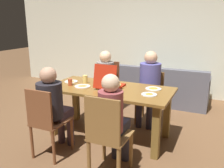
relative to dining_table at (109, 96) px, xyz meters
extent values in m
plane|color=brown|center=(0.00, 0.00, -0.64)|extent=(20.00, 20.00, 0.00)
cube|color=silver|center=(0.00, 2.62, 0.74)|extent=(7.87, 0.12, 2.75)
cube|color=brown|center=(0.00, 0.00, 0.12)|extent=(1.85, 0.88, 0.04)
cube|color=brown|center=(-0.81, -0.33, -0.27)|extent=(0.09, 0.09, 0.74)
cube|color=brown|center=(0.81, -0.33, -0.27)|extent=(0.09, 0.09, 0.74)
cube|color=brown|center=(-0.81, 0.33, -0.27)|extent=(0.09, 0.09, 0.74)
cube|color=brown|center=(0.81, 0.33, -0.27)|extent=(0.09, 0.09, 0.74)
cylinder|color=olive|center=(0.22, -0.63, -0.41)|extent=(0.05, 0.05, 0.46)
cylinder|color=olive|center=(0.59, -0.63, -0.41)|extent=(0.05, 0.05, 0.46)
cylinder|color=olive|center=(0.22, -1.02, -0.41)|extent=(0.05, 0.05, 0.46)
cylinder|color=olive|center=(0.59, -1.02, -0.41)|extent=(0.05, 0.05, 0.46)
cube|color=olive|center=(0.40, -0.82, -0.17)|extent=(0.43, 0.45, 0.02)
cube|color=olive|center=(0.40, -1.03, 0.09)|extent=(0.41, 0.03, 0.51)
cylinder|color=#313040|center=(0.33, -0.53, -0.40)|extent=(0.10, 0.10, 0.48)
cylinder|color=#313040|center=(0.47, -0.53, -0.40)|extent=(0.10, 0.10, 0.48)
cube|color=#313040|center=(0.40, -0.67, -0.11)|extent=(0.25, 0.31, 0.11)
cylinder|color=#934346|center=(0.40, -0.82, 0.12)|extent=(0.28, 0.28, 0.47)
sphere|color=beige|center=(0.40, -0.82, 0.45)|extent=(0.20, 0.20, 0.20)
cylinder|color=brown|center=(-0.30, 0.64, -0.41)|extent=(0.04, 0.04, 0.46)
cylinder|color=brown|center=(-0.63, 0.64, -0.41)|extent=(0.04, 0.04, 0.46)
cylinder|color=brown|center=(-0.30, 1.01, -0.41)|extent=(0.04, 0.04, 0.46)
cylinder|color=brown|center=(-0.63, 1.01, -0.41)|extent=(0.04, 0.04, 0.46)
cube|color=brown|center=(-0.46, 0.82, -0.17)|extent=(0.39, 0.43, 0.02)
cube|color=brown|center=(-0.46, 1.03, 0.09)|extent=(0.38, 0.03, 0.50)
cylinder|color=#37373D|center=(-0.39, 0.53, -0.40)|extent=(0.10, 0.10, 0.48)
cylinder|color=#37373D|center=(-0.54, 0.53, -0.40)|extent=(0.10, 0.10, 0.48)
cube|color=#37373D|center=(-0.46, 0.67, -0.11)|extent=(0.29, 0.31, 0.11)
cylinder|color=gray|center=(-0.46, 0.82, 0.12)|extent=(0.32, 0.32, 0.47)
sphere|color=beige|center=(-0.46, 0.82, 0.46)|extent=(0.22, 0.22, 0.22)
cylinder|color=brown|center=(-0.64, -0.59, -0.41)|extent=(0.04, 0.04, 0.46)
cylinder|color=brown|center=(-0.29, -0.59, -0.41)|extent=(0.04, 0.04, 0.46)
cylinder|color=brown|center=(-0.64, -0.99, -0.41)|extent=(0.04, 0.04, 0.46)
cylinder|color=brown|center=(-0.29, -0.99, -0.41)|extent=(0.04, 0.04, 0.46)
cube|color=brown|center=(-0.46, -0.79, -0.17)|extent=(0.40, 0.45, 0.02)
cube|color=brown|center=(-0.46, -1.00, 0.07)|extent=(0.38, 0.03, 0.47)
cylinder|color=#402F3A|center=(-0.54, -0.49, -0.40)|extent=(0.10, 0.10, 0.48)
cylinder|color=#402F3A|center=(-0.38, -0.49, -0.40)|extent=(0.10, 0.10, 0.48)
cube|color=#402F3A|center=(-0.46, -0.63, -0.11)|extent=(0.29, 0.31, 0.11)
cylinder|color=#29262D|center=(-0.46, -0.79, 0.12)|extent=(0.32, 0.32, 0.46)
sphere|color=tan|center=(-0.46, -0.79, 0.44)|extent=(0.21, 0.21, 0.21)
cylinder|color=brown|center=(0.57, 0.57, -0.41)|extent=(0.05, 0.05, 0.46)
cylinder|color=brown|center=(0.24, 0.57, -0.41)|extent=(0.05, 0.05, 0.46)
cylinder|color=brown|center=(0.57, 0.96, -0.41)|extent=(0.05, 0.05, 0.46)
cylinder|color=brown|center=(0.24, 0.96, -0.41)|extent=(0.05, 0.05, 0.46)
cube|color=brown|center=(0.40, 0.76, -0.17)|extent=(0.40, 0.46, 0.02)
cube|color=brown|center=(0.40, 0.98, 0.03)|extent=(0.38, 0.03, 0.39)
cylinder|color=#332F43|center=(0.49, 0.49, -0.40)|extent=(0.10, 0.10, 0.48)
cylinder|color=#332F43|center=(0.32, 0.49, -0.40)|extent=(0.10, 0.10, 0.48)
cube|color=#332F43|center=(0.40, 0.62, -0.11)|extent=(0.32, 0.29, 0.11)
cylinder|color=#5452A1|center=(0.40, 0.76, 0.15)|extent=(0.35, 0.35, 0.52)
sphere|color=#DCAA84|center=(0.40, 0.76, 0.51)|extent=(0.22, 0.22, 0.22)
cube|color=red|center=(0.00, 0.07, 0.15)|extent=(0.35, 0.35, 0.03)
cylinder|color=#C69143|center=(0.00, 0.07, 0.17)|extent=(0.31, 0.31, 0.01)
cube|color=red|center=(0.00, -0.14, 0.33)|extent=(0.35, 0.08, 0.34)
cylinder|color=white|center=(-0.71, 0.06, 0.14)|extent=(0.21, 0.21, 0.01)
cone|color=gold|center=(-0.71, 0.06, 0.15)|extent=(0.11, 0.11, 0.02)
cylinder|color=white|center=(0.61, 0.20, 0.14)|extent=(0.23, 0.23, 0.01)
cone|color=gold|center=(0.61, 0.20, 0.15)|extent=(0.13, 0.13, 0.02)
cylinder|color=white|center=(0.64, -0.09, 0.14)|extent=(0.21, 0.21, 0.01)
cone|color=gold|center=(0.64, -0.09, 0.15)|extent=(0.10, 0.10, 0.02)
cylinder|color=white|center=(-0.39, -0.11, 0.14)|extent=(0.23, 0.23, 0.01)
cone|color=#CC8B44|center=(-0.39, -0.11, 0.15)|extent=(0.13, 0.13, 0.02)
cylinder|color=#E3C660|center=(-0.46, 0.08, 0.20)|extent=(0.08, 0.08, 0.13)
cylinder|color=#BC4B29|center=(-0.60, -0.13, 0.19)|extent=(0.07, 0.07, 0.10)
cube|color=slate|center=(0.38, 1.95, -0.43)|extent=(1.87, 0.83, 0.41)
cube|color=slate|center=(0.38, 1.61, -0.03)|extent=(1.87, 0.16, 0.40)
cube|color=slate|center=(-0.45, 1.95, -0.14)|extent=(0.20, 0.79, 0.18)
cube|color=slate|center=(1.22, 1.95, -0.14)|extent=(0.20, 0.79, 0.18)
camera|label=1|loc=(1.46, -3.10, 1.12)|focal=38.65mm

